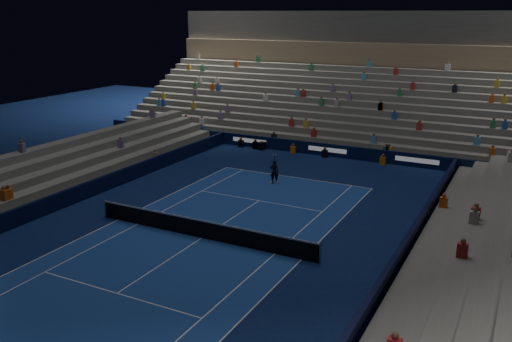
{
  "coord_description": "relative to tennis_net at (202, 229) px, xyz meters",
  "views": [
    {
      "loc": [
        14.17,
        -21.46,
        11.04
      ],
      "look_at": [
        0.0,
        6.0,
        2.0
      ],
      "focal_mm": 38.12,
      "sensor_mm": 36.0,
      "label": 1
    }
  ],
  "objects": [
    {
      "name": "grandstand_east",
      "position": [
        13.17,
        0.0,
        0.41
      ],
      "size": [
        5.0,
        37.0,
        2.5
      ],
      "color": "slate",
      "rests_on": "ground"
    },
    {
      "name": "grandstand_west",
      "position": [
        -13.17,
        0.0,
        0.41
      ],
      "size": [
        5.0,
        37.0,
        2.5
      ],
      "color": "slate",
      "rests_on": "ground"
    },
    {
      "name": "grandstand_main",
      "position": [
        0.0,
        27.9,
        2.87
      ],
      "size": [
        44.0,
        15.2,
        11.2
      ],
      "color": "slate",
      "rests_on": "ground"
    },
    {
      "name": "sponsor_barrier_east",
      "position": [
        9.7,
        0.0,
        -0.0
      ],
      "size": [
        0.25,
        37.0,
        1.0
      ],
      "primitive_type": "cube",
      "color": "black",
      "rests_on": "ground"
    },
    {
      "name": "sponsor_barrier_west",
      "position": [
        -9.7,
        0.0,
        -0.0
      ],
      "size": [
        0.25,
        37.0,
        1.0
      ],
      "primitive_type": "cube",
      "color": "black",
      "rests_on": "ground"
    },
    {
      "name": "sponsor_barrier_far",
      "position": [
        0.0,
        18.5,
        -0.0
      ],
      "size": [
        44.0,
        0.25,
        1.0
      ],
      "primitive_type": "cube",
      "color": "black",
      "rests_on": "ground"
    },
    {
      "name": "tennis_net",
      "position": [
        0.0,
        0.0,
        0.0
      ],
      "size": [
        12.9,
        0.1,
        1.1
      ],
      "color": "#B2B2B7",
      "rests_on": "ground"
    },
    {
      "name": "broadcast_camera",
      "position": [
        -5.64,
        18.01,
        -0.18
      ],
      "size": [
        0.52,
        0.96,
        0.63
      ],
      "color": "black",
      "rests_on": "ground"
    },
    {
      "name": "court_surface",
      "position": [
        0.0,
        0.0,
        -0.5
      ],
      "size": [
        10.97,
        23.77,
        0.01
      ],
      "primitive_type": "cube",
      "color": "navy",
      "rests_on": "ground"
    },
    {
      "name": "ground",
      "position": [
        0.0,
        0.0,
        -0.5
      ],
      "size": [
        90.0,
        90.0,
        0.0
      ],
      "primitive_type": "plane",
      "color": "#0C1B49",
      "rests_on": "ground"
    },
    {
      "name": "tennis_player",
      "position": [
        -0.71,
        10.06,
        0.3
      ],
      "size": [
        0.67,
        0.54,
        1.6
      ],
      "primitive_type": "imported",
      "rotation": [
        0.0,
        0.0,
        3.44
      ],
      "color": "black",
      "rests_on": "ground"
    }
  ]
}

